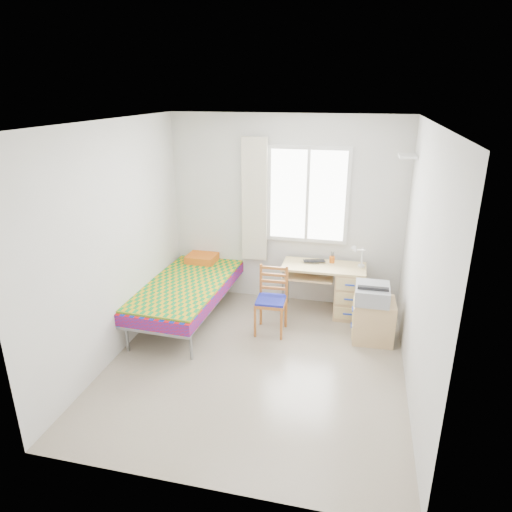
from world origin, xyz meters
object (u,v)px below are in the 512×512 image
at_px(bed, 189,286).
at_px(printer, 372,293).
at_px(cabinet, 373,320).
at_px(desk, 344,289).
at_px(chair, 272,296).

bearing_deg(bed, printer, -0.02).
height_order(bed, cabinet, bed).
height_order(desk, chair, chair).
bearing_deg(desk, printer, -60.93).
bearing_deg(chair, desk, 34.31).
bearing_deg(chair, printer, -0.78).
distance_m(desk, printer, 0.74).
bearing_deg(chair, bed, 170.77).
xyz_separation_m(desk, printer, (0.34, -0.60, 0.25)).
distance_m(desk, cabinet, 0.71).
distance_m(desk, chair, 1.07).
bearing_deg(desk, cabinet, -57.53).
relative_size(desk, chair, 1.30).
height_order(desk, cabinet, desk).
xyz_separation_m(bed, cabinet, (2.39, -0.09, -0.18)).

